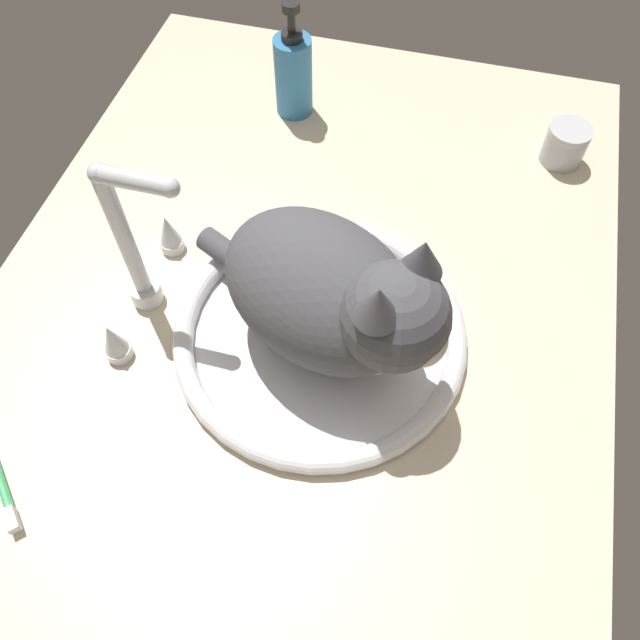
# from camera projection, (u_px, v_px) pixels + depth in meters

# --- Properties ---
(countertop) EXTENTS (1.15, 0.79, 0.03)m
(countertop) POSITION_uv_depth(u_px,v_px,m) (293.00, 320.00, 0.82)
(countertop) COLOR beige
(countertop) RESTS_ON ground
(sink_basin) EXTENTS (0.36, 0.36, 0.03)m
(sink_basin) POSITION_uv_depth(u_px,v_px,m) (320.00, 333.00, 0.78)
(sink_basin) COLOR white
(sink_basin) RESTS_ON countertop
(faucet) EXTENTS (0.20, 0.11, 0.23)m
(faucet) POSITION_uv_depth(u_px,v_px,m) (137.00, 258.00, 0.74)
(faucet) COLOR silver
(faucet) RESTS_ON countertop
(cat) EXTENTS (0.26, 0.33, 0.20)m
(cat) POSITION_uv_depth(u_px,v_px,m) (336.00, 297.00, 0.68)
(cat) COLOR #4C4C51
(cat) RESTS_ON sink_basin
(soap_pump_bottle) EXTENTS (0.06, 0.06, 0.18)m
(soap_pump_bottle) POSITION_uv_depth(u_px,v_px,m) (293.00, 74.00, 0.96)
(soap_pump_bottle) COLOR teal
(soap_pump_bottle) RESTS_ON countertop
(metal_jar) EXTENTS (0.06, 0.06, 0.06)m
(metal_jar) POSITION_uv_depth(u_px,v_px,m) (565.00, 144.00, 0.93)
(metal_jar) COLOR #B2B5BA
(metal_jar) RESTS_ON countertop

